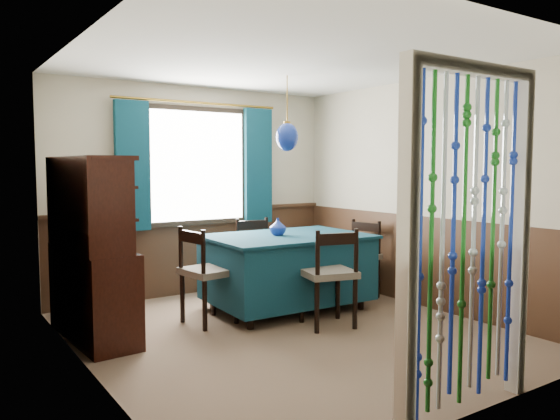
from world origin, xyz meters
TOP-DOWN VIEW (x-y plane):
  - floor at (0.00, 0.00)m, footprint 4.00×4.00m
  - ceiling at (0.00, 0.00)m, footprint 4.00×4.00m
  - wall_back at (0.00, 2.00)m, footprint 3.60×0.00m
  - wall_front at (0.00, -2.00)m, footprint 3.60×0.00m
  - wall_left at (-1.80, 0.00)m, footprint 0.00×4.00m
  - wall_right at (1.80, 0.00)m, footprint 0.00×4.00m
  - wainscot_back at (0.00, 1.99)m, footprint 3.60×0.00m
  - wainscot_front at (0.00, -1.99)m, footprint 3.60×0.00m
  - wainscot_left at (-1.79, 0.00)m, footprint 0.00×4.00m
  - wainscot_right at (1.79, 0.00)m, footprint 0.00×4.00m
  - window at (0.00, 1.95)m, footprint 1.32×0.12m
  - doorway at (0.00, -1.94)m, footprint 1.16×0.12m
  - dining_table at (0.45, 0.71)m, footprint 1.72×1.22m
  - chair_near at (0.44, -0.04)m, footprint 0.57×0.56m
  - chair_far at (0.51, 1.42)m, footprint 0.52×0.50m
  - chair_left at (-0.50, 0.71)m, footprint 0.51×0.53m
  - chair_right at (1.47, 0.70)m, footprint 0.52×0.53m
  - sideboard at (-1.56, 0.86)m, footprint 0.51×1.28m
  - pendant_lamp at (0.45, 0.71)m, footprint 0.24×0.24m
  - vase_table at (0.36, 0.75)m, footprint 0.21×0.21m
  - bowl_shelf at (-1.50, 0.62)m, footprint 0.23×0.23m
  - vase_sideboard at (-1.50, 1.12)m, footprint 0.19×0.19m

SIDE VIEW (x-z plane):
  - floor at x=0.00m, z-range 0.00..0.00m
  - dining_table at x=0.45m, z-range 0.06..0.87m
  - chair_right at x=1.47m, z-range 0.03..0.94m
  - chair_far at x=0.51m, z-range 0.03..0.95m
  - wainscot_back at x=0.00m, z-range -1.30..2.30m
  - wainscot_front at x=0.00m, z-range -1.30..2.30m
  - wainscot_left at x=-1.79m, z-range -1.50..2.50m
  - wainscot_right at x=1.79m, z-range -1.50..2.50m
  - chair_left at x=-0.50m, z-range 0.03..0.99m
  - chair_near at x=0.44m, z-range 0.03..0.99m
  - sideboard at x=-1.56m, z-range -0.24..1.39m
  - vase_table at x=0.36m, z-range 0.81..0.98m
  - vase_sideboard at x=-1.50m, z-range 0.82..1.00m
  - doorway at x=0.00m, z-range -0.04..2.14m
  - bowl_shelf at x=-1.50m, z-range 1.12..1.17m
  - wall_back at x=0.00m, z-range -0.55..3.05m
  - wall_front at x=0.00m, z-range -0.55..3.05m
  - wall_left at x=-1.80m, z-range -0.75..3.25m
  - wall_right at x=1.80m, z-range -0.75..3.25m
  - window at x=0.00m, z-range 0.84..2.26m
  - pendant_lamp at x=0.45m, z-range 1.46..2.26m
  - ceiling at x=0.00m, z-range 2.50..2.50m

